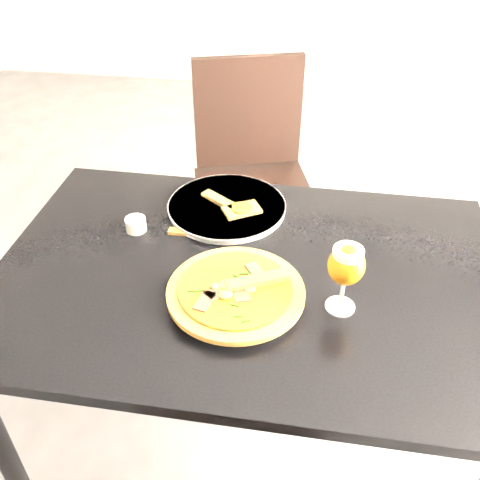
% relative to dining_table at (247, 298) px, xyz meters
% --- Properties ---
extents(ground, '(6.00, 6.00, 0.00)m').
position_rel_dining_table_xyz_m(ground, '(0.03, 0.12, -0.66)').
color(ground, '#575659').
rests_on(ground, ground).
extents(dining_table, '(1.21, 0.82, 0.75)m').
position_rel_dining_table_xyz_m(dining_table, '(0.00, 0.00, 0.00)').
color(dining_table, black).
rests_on(dining_table, ground).
extents(chair_far, '(0.54, 0.54, 0.94)m').
position_rel_dining_table_xyz_m(chair_far, '(-0.09, 0.83, -0.14)').
color(chair_far, black).
rests_on(chair_far, ground).
extents(plate_main, '(0.30, 0.30, 0.01)m').
position_rel_dining_table_xyz_m(plate_main, '(-0.00, -0.10, 0.10)').
color(plate_main, silver).
rests_on(plate_main, dining_table).
extents(pizza, '(0.31, 0.31, 0.03)m').
position_rel_dining_table_xyz_m(pizza, '(-0.01, -0.10, 0.11)').
color(pizza, '#9E5226').
rests_on(pizza, plate_main).
extents(plate_second, '(0.34, 0.34, 0.02)m').
position_rel_dining_table_xyz_m(plate_second, '(-0.09, 0.25, 0.10)').
color(plate_second, silver).
rests_on(plate_second, dining_table).
extents(crust_scraps, '(0.18, 0.13, 0.01)m').
position_rel_dining_table_xyz_m(crust_scraps, '(-0.07, 0.23, 0.11)').
color(crust_scraps, '#9E5226').
rests_on(crust_scraps, plate_second).
extents(loose_crust, '(0.10, 0.02, 0.01)m').
position_rel_dining_table_xyz_m(loose_crust, '(-0.17, 0.12, 0.09)').
color(loose_crust, '#9E5226').
rests_on(loose_crust, dining_table).
extents(sauce_cup, '(0.05, 0.05, 0.04)m').
position_rel_dining_table_xyz_m(sauce_cup, '(-0.31, 0.12, 0.11)').
color(sauce_cup, silver).
rests_on(sauce_cup, dining_table).
extents(beer_glass, '(0.08, 0.08, 0.16)m').
position_rel_dining_table_xyz_m(beer_glass, '(0.22, -0.09, 0.21)').
color(beer_glass, silver).
rests_on(beer_glass, dining_table).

